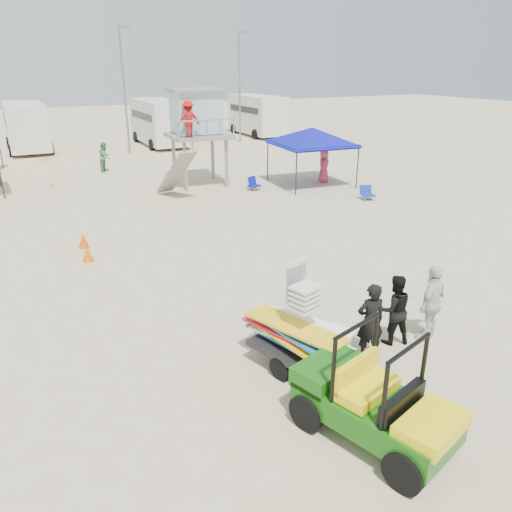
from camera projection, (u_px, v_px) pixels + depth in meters
name	position (u px, v px, depth m)	size (l,w,h in m)	color
ground	(300.00, 366.00, 10.25)	(140.00, 140.00, 0.00)	beige
utility_cart	(377.00, 395.00, 7.92)	(1.96, 2.79, 1.93)	#13530D
surf_trailer	(300.00, 331.00, 9.89)	(1.76, 2.47, 2.07)	black
man_left	(370.00, 321.00, 10.28)	(0.62, 0.40, 1.69)	black
man_mid	(394.00, 309.00, 10.86)	(0.78, 0.61, 1.61)	black
man_right	(432.00, 303.00, 10.98)	(1.04, 0.43, 1.77)	silver
lifeguard_tower	(195.00, 116.00, 24.32)	(3.00, 3.00, 4.56)	gray
canopy_blue	(312.00, 130.00, 24.55)	(3.76, 3.76, 3.25)	black
umbrella_b	(50.00, 173.00, 24.45)	(1.69, 1.72, 1.55)	gold
cone_near	(83.00, 241.00, 16.72)	(0.34, 0.34, 0.50)	#EC5007
cone_far	(87.00, 253.00, 15.59)	(0.34, 0.34, 0.50)	#D86806
beach_chair_b	(253.00, 183.00, 24.34)	(0.70, 0.78, 0.64)	#0D1193
beach_chair_c	(367.00, 193.00, 22.61)	(0.68, 0.74, 0.64)	#0E2FA1
rv_mid_left	(26.00, 125.00, 34.54)	(2.65, 6.50, 3.25)	silver
rv_mid_right	(158.00, 120.00, 37.07)	(2.64, 7.00, 3.25)	silver
rv_far_right	(257.00, 114.00, 42.10)	(2.64, 6.60, 3.25)	silver
light_pole_left	(125.00, 92.00, 32.52)	(0.14, 0.14, 8.00)	slate
light_pole_right	(240.00, 88.00, 37.55)	(0.14, 0.14, 8.00)	slate
distant_beachgoers	(202.00, 154.00, 29.03)	(10.49, 13.71, 1.83)	#DECD53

